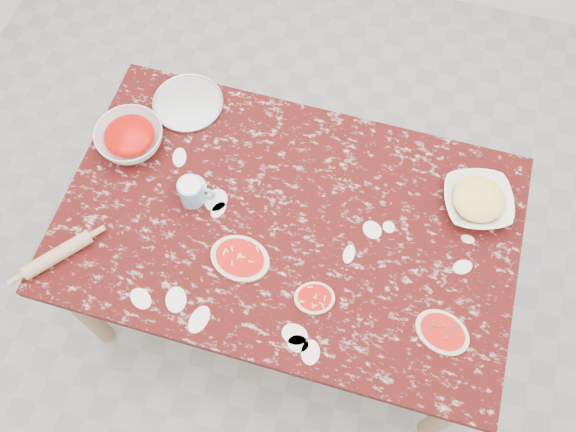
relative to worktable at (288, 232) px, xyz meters
The scene contains 10 objects.
ground 0.67m from the worktable, ahead, with size 4.00×4.00×0.00m, color gray.
worktable is the anchor object (origin of this frame).
pizza_tray 0.64m from the worktable, 143.53° to the left, with size 0.27×0.27×0.01m, color #B2B2B7.
sauce_bowl 0.68m from the worktable, 166.95° to the left, with size 0.25×0.25×0.08m, color white.
cheese_bowl 0.68m from the worktable, 21.76° to the left, with size 0.24×0.24×0.06m, color white.
flour_mug 0.37m from the worktable, behind, with size 0.13×0.09×0.10m.
pizza_left 0.23m from the worktable, 123.44° to the right, with size 0.23×0.19×0.02m.
pizza_mid 0.31m from the worktable, 56.55° to the right, with size 0.16×0.15×0.02m.
pizza_right 0.64m from the worktable, 22.41° to the right, with size 0.21×0.18×0.02m.
rolling_pin 0.80m from the worktable, 154.22° to the right, with size 0.05×0.05×0.25m, color tan.
Camera 1 is at (0.25, -0.87, 2.70)m, focal length 38.22 mm.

